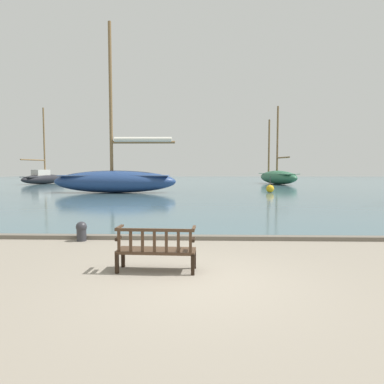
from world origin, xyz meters
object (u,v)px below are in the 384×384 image
object	(u,v)px
channel_buoy	(270,189)
sailboat_far_port	(115,179)
park_bench	(156,249)
sailboat_nearest_starboard	(44,178)
mooring_bollard	(81,230)
sailboat_outer_port	(278,176)

from	to	relation	value
channel_buoy	sailboat_far_port	bearing A→B (deg)	-177.13
park_bench	channel_buoy	distance (m)	23.40
sailboat_nearest_starboard	channel_buoy	xyz separation A→B (m)	(27.06, -15.96, -0.48)
park_bench	mooring_bollard	world-z (taller)	park_bench
sailboat_nearest_starboard	sailboat_outer_port	size ratio (longest dim) A/B	0.99
sailboat_far_port	channel_buoy	size ratio (longest dim) A/B	10.35
sailboat_outer_port	mooring_bollard	xyz separation A→B (m)	(-13.46, -35.75, -0.78)
sailboat_outer_port	channel_buoy	world-z (taller)	sailboat_outer_port
park_bench	sailboat_nearest_starboard	bearing A→B (deg)	117.92
sailboat_nearest_starboard	sailboat_far_port	bearing A→B (deg)	-50.00
sailboat_outer_port	mooring_bollard	world-z (taller)	sailboat_outer_port
mooring_bollard	channel_buoy	world-z (taller)	channel_buoy
sailboat_far_port	mooring_bollard	bearing A→B (deg)	-78.58
park_bench	sailboat_far_port	world-z (taller)	sailboat_far_port
mooring_bollard	channel_buoy	bearing A→B (deg)	64.52
sailboat_nearest_starboard	sailboat_outer_port	world-z (taller)	sailboat_outer_port
park_bench	mooring_bollard	bearing A→B (deg)	131.74
sailboat_far_port	channel_buoy	distance (m)	13.15
park_bench	sailboat_nearest_starboard	xyz separation A→B (m)	(-20.33, 38.38, 0.42)
sailboat_outer_port	mooring_bollard	distance (m)	38.21
sailboat_outer_port	sailboat_far_port	bearing A→B (deg)	-135.66
park_bench	sailboat_nearest_starboard	size ratio (longest dim) A/B	0.16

